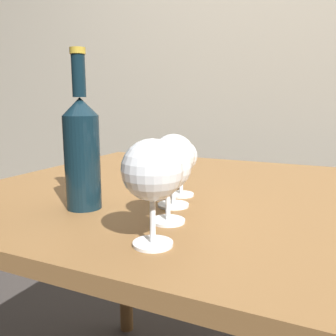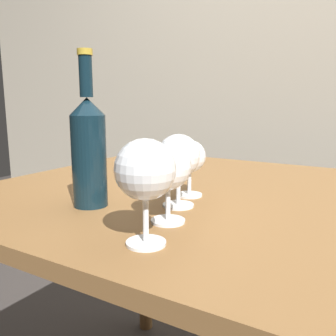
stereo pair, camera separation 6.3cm
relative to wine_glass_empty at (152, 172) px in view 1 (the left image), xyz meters
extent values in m
cube|color=#B2A893|center=(0.04, 1.54, 0.41)|extent=(5.00, 0.08, 2.60)
cube|color=brown|center=(0.04, 0.36, -0.13)|extent=(1.27, 0.94, 0.03)
cylinder|color=brown|center=(-0.53, 0.77, -0.52)|extent=(0.06, 0.06, 0.75)
cylinder|color=white|center=(0.00, 0.00, -0.11)|extent=(0.06, 0.06, 0.00)
cylinder|color=white|center=(0.00, 0.00, -0.07)|extent=(0.01, 0.01, 0.08)
sphere|color=white|center=(0.00, 0.00, 0.00)|extent=(0.09, 0.09, 0.09)
cylinder|color=white|center=(-0.02, 0.10, -0.11)|extent=(0.06, 0.06, 0.00)
cylinder|color=white|center=(-0.02, 0.10, -0.07)|extent=(0.01, 0.01, 0.07)
sphere|color=white|center=(-0.02, 0.10, -0.01)|extent=(0.08, 0.08, 0.08)
ellipsoid|color=#EACC66|center=(-0.02, 0.10, -0.01)|extent=(0.07, 0.07, 0.04)
cylinder|color=white|center=(-0.06, 0.20, -0.11)|extent=(0.06, 0.06, 0.00)
cylinder|color=white|center=(-0.06, 0.20, -0.07)|extent=(0.01, 0.01, 0.07)
sphere|color=white|center=(-0.06, 0.20, -0.01)|extent=(0.09, 0.09, 0.09)
ellipsoid|color=#470A16|center=(-0.06, 0.20, -0.01)|extent=(0.08, 0.08, 0.04)
cylinder|color=white|center=(-0.07, 0.28, -0.11)|extent=(0.06, 0.06, 0.00)
cylinder|color=white|center=(-0.07, 0.28, -0.08)|extent=(0.01, 0.01, 0.06)
sphere|color=white|center=(-0.07, 0.28, -0.02)|extent=(0.07, 0.07, 0.07)
ellipsoid|color=beige|center=(-0.07, 0.28, -0.02)|extent=(0.06, 0.06, 0.03)
cylinder|color=#0F232D|center=(-0.21, 0.11, -0.02)|extent=(0.07, 0.07, 0.19)
cone|color=#0F232D|center=(-0.21, 0.11, 0.09)|extent=(0.07, 0.07, 0.03)
cylinder|color=#0F232D|center=(-0.21, 0.11, 0.15)|extent=(0.03, 0.03, 0.08)
cylinder|color=gold|center=(-0.21, 0.11, 0.19)|extent=(0.03, 0.03, 0.01)
camera|label=1|loc=(0.24, -0.45, 0.10)|focal=38.47mm
camera|label=2|loc=(0.29, -0.42, 0.10)|focal=38.47mm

